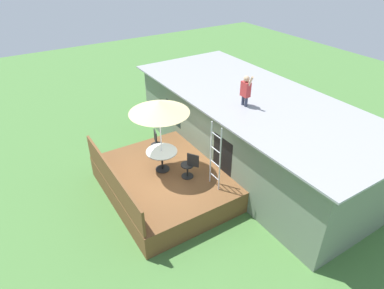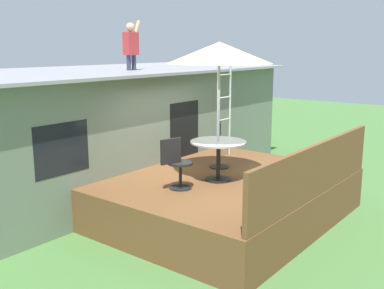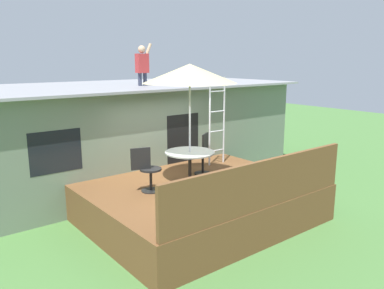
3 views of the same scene
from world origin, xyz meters
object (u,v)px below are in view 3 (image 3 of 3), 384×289
Objects in this scene: person_figure at (142,63)px; patio_chair_left at (147,170)px; patio_umbrella at (190,74)px; patio_table at (190,159)px; patio_chair_right at (204,154)px; step_ladder at (217,121)px.

person_figure is 3.68m from patio_chair_left.
patio_chair_left is (-0.89, 0.25, -1.89)m from patio_umbrella.
patio_umbrella is at bearing -102.69° from person_figure.
patio_chair_right is (0.85, 0.56, -0.13)m from patio_table.
patio_chair_left is at bearing -23.34° from patio_chair_right.
step_ladder reaches higher than patio_chair_left.
patio_table is 1.13× the size of patio_chair_left.
patio_table is 0.41× the size of patio_umbrella.
patio_chair_left and patio_chair_right have the same top height.
patio_umbrella reaches higher than patio_chair_right.
patio_umbrella is 2.14m from patio_chair_right.
person_figure is at bearing 77.31° from patio_table.
patio_table is 3.53m from person_figure.
step_ladder is 2.72m from patio_chair_left.
patio_table is at bearing 0.00° from patio_chair_left.
patio_umbrella is 2.94m from person_figure.
patio_table is 0.94× the size of person_figure.
patio_chair_right is at bearing -85.03° from person_figure.
patio_chair_left is (-0.89, 0.25, -0.13)m from patio_table.
patio_table is at bearing 0.00° from patio_chair_right.
step_ladder is (1.64, 0.99, 0.51)m from patio_table.
patio_chair_left is 1.00× the size of patio_chair_right.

